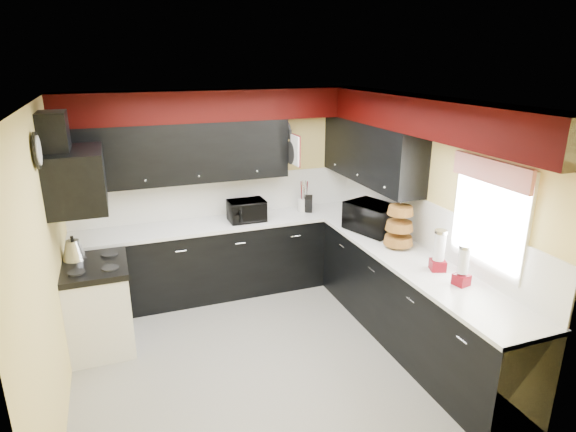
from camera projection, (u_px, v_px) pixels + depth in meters
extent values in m
plane|color=gray|center=(264.00, 355.00, 4.84)|extent=(3.60, 3.60, 0.00)
cube|color=#E0C666|center=(219.00, 191.00, 6.05)|extent=(3.60, 0.06, 2.50)
cube|color=#E0C666|center=(425.00, 218.00, 5.04)|extent=(0.06, 3.60, 2.50)
cube|color=#E0C666|center=(47.00, 267.00, 3.86)|extent=(0.06, 3.60, 2.50)
cube|color=white|center=(259.00, 101.00, 4.06)|extent=(3.60, 3.60, 0.06)
cube|color=black|center=(227.00, 258.00, 6.04)|extent=(3.60, 0.60, 0.90)
cube|color=black|center=(411.00, 304.00, 4.93)|extent=(0.60, 3.00, 0.90)
cube|color=white|center=(226.00, 223.00, 5.89)|extent=(3.62, 0.64, 0.04)
cube|color=white|center=(415.00, 261.00, 4.78)|extent=(0.64, 3.02, 0.04)
cube|color=white|center=(219.00, 196.00, 6.06)|extent=(3.60, 0.02, 0.50)
cube|color=white|center=(424.00, 223.00, 5.06)|extent=(0.02, 3.60, 0.50)
cube|color=black|center=(178.00, 153.00, 5.56)|extent=(2.60, 0.35, 0.70)
cube|color=black|center=(371.00, 152.00, 5.61)|extent=(0.35, 1.80, 0.70)
cube|color=black|center=(218.00, 105.00, 5.55)|extent=(3.60, 0.36, 0.35)
cube|color=black|center=(431.00, 117.00, 4.49)|extent=(0.36, 3.24, 0.35)
cube|color=white|center=(100.00, 308.00, 4.88)|extent=(0.60, 0.75, 0.86)
cube|color=black|center=(94.00, 267.00, 4.74)|extent=(0.62, 0.77, 0.06)
cube|color=black|center=(76.00, 179.00, 4.44)|extent=(0.50, 0.78, 0.55)
cube|color=black|center=(54.00, 134.00, 4.26)|extent=(0.24, 0.40, 0.40)
cube|color=red|center=(491.00, 171.00, 4.00)|extent=(0.04, 0.88, 0.20)
cube|color=white|center=(295.00, 150.00, 5.71)|extent=(0.03, 0.26, 0.35)
imported|color=black|center=(247.00, 211.00, 5.88)|extent=(0.44, 0.37, 0.26)
imported|color=black|center=(373.00, 218.00, 5.50)|extent=(0.57, 0.69, 0.33)
cylinder|color=silver|center=(304.00, 205.00, 6.25)|extent=(0.20, 0.20, 0.17)
cube|color=black|center=(309.00, 204.00, 6.21)|extent=(0.14, 0.16, 0.21)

